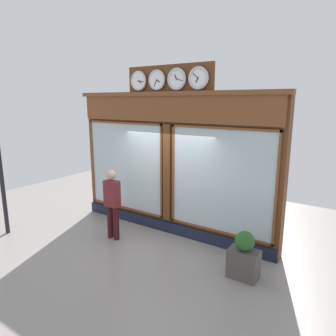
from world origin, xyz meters
The scene contains 5 objects.
ground_plane centered at (0.00, 2.80, 0.00)m, with size 14.00×14.00×0.00m, color gray.
shop_facade centered at (0.00, -0.12, 1.78)m, with size 5.57×0.42×4.06m.
pedestrian centered at (0.88, 1.05, 0.93)m, with size 0.36×0.23×1.69m.
planter_box centered at (-2.33, 0.92, 0.28)m, with size 0.56×0.36×0.55m, color #4C4742.
planter_shrub centered at (-2.33, 0.92, 0.74)m, with size 0.37×0.37×0.37m, color #285623.
Camera 1 is at (-4.10, 6.04, 3.26)m, focal length 32.91 mm.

